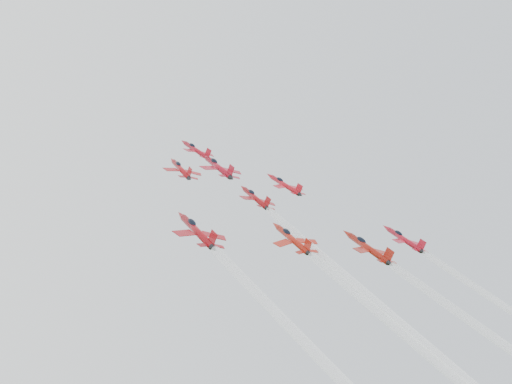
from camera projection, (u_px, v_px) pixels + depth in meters
jet_lead at (196, 150)px, 151.15m from camera, size 8.87×11.37×7.18m
jet_row2_left at (180, 169)px, 132.14m from camera, size 8.63×11.06×6.99m
jet_row2_center at (218, 166)px, 143.39m from camera, size 10.60×13.59×8.58m
jet_row2_right at (284, 184)px, 148.02m from camera, size 9.03×11.57×7.31m
jet_center at (404, 311)px, 99.40m from camera, size 8.75×82.63×48.80m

